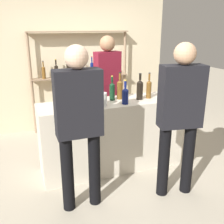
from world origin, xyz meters
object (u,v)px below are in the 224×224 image
object	(u,v)px
counter_bottle_3	(112,91)
customer_left	(79,119)
counter_bottle_2	(149,88)
cork_jar	(102,99)
server_behind_counter	(108,83)
counter_bottle_4	(92,90)
ice_bucket	(75,95)
wine_glass	(69,100)
counter_bottle_5	(140,89)
customer_right	(180,111)
counter_bottle_1	(120,89)
counter_bottle_0	(125,95)

from	to	relation	value
counter_bottle_3	customer_left	world-z (taller)	customer_left
counter_bottle_2	cork_jar	xyz separation A→B (m)	(-0.74, -0.13, -0.05)
server_behind_counter	counter_bottle_3	bearing A→B (deg)	-24.00
cork_jar	customer_left	bearing A→B (deg)	-128.07
counter_bottle_3	counter_bottle_4	xyz separation A→B (m)	(-0.26, 0.10, 0.01)
counter_bottle_2	ice_bucket	xyz separation A→B (m)	(-1.03, 0.11, -0.03)
ice_bucket	cork_jar	bearing A→B (deg)	-39.27
counter_bottle_2	server_behind_counter	size ratio (longest dim) A/B	0.20
wine_glass	server_behind_counter	world-z (taller)	server_behind_counter
counter_bottle_5	customer_left	size ratio (longest dim) A/B	0.20
server_behind_counter	customer_right	world-z (taller)	server_behind_counter
counter_bottle_3	server_behind_counter	xyz separation A→B (m)	(0.16, 0.62, -0.02)
counter_bottle_3	wine_glass	distance (m)	0.69
counter_bottle_1	ice_bucket	bearing A→B (deg)	179.11
counter_bottle_2	customer_left	size ratio (longest dim) A/B	0.20
counter_bottle_0	cork_jar	distance (m)	0.31
counter_bottle_2	counter_bottle_4	world-z (taller)	counter_bottle_4
counter_bottle_1	counter_bottle_2	world-z (taller)	counter_bottle_1
counter_bottle_0	counter_bottle_2	xyz separation A→B (m)	(0.43, 0.15, 0.02)
counter_bottle_1	ice_bucket	size ratio (longest dim) A/B	1.74
counter_bottle_2	counter_bottle_3	distance (m)	0.53
counter_bottle_0	counter_bottle_3	xyz separation A→B (m)	(-0.09, 0.23, 0.01)
ice_bucket	customer_left	xyz separation A→B (m)	(-0.14, -0.79, -0.04)
counter_bottle_2	counter_bottle_3	bearing A→B (deg)	171.03
counter_bottle_4	ice_bucket	size ratio (longest dim) A/B	1.69
customer_left	customer_right	bearing A→B (deg)	-97.33
counter_bottle_0	counter_bottle_1	distance (m)	0.26
counter_bottle_1	wine_glass	world-z (taller)	counter_bottle_1
counter_bottle_2	customer_right	bearing A→B (deg)	-93.61
counter_bottle_1	cork_jar	bearing A→B (deg)	-146.21
ice_bucket	server_behind_counter	distance (m)	0.89
counter_bottle_0	customer_right	bearing A→B (deg)	-61.36
counter_bottle_5	server_behind_counter	xyz separation A→B (m)	(-0.21, 0.72, -0.03)
counter_bottle_5	ice_bucket	bearing A→B (deg)	171.45
ice_bucket	customer_left	size ratio (longest dim) A/B	0.12
customer_right	cork_jar	bearing A→B (deg)	54.34
counter_bottle_4	wine_glass	world-z (taller)	counter_bottle_4
customer_left	counter_bottle_0	bearing A→B (deg)	-54.12
ice_bucket	counter_bottle_5	bearing A→B (deg)	-8.55
counter_bottle_3	ice_bucket	bearing A→B (deg)	176.65
counter_bottle_0	server_behind_counter	world-z (taller)	server_behind_counter
counter_bottle_2	counter_bottle_5	distance (m)	0.15
counter_bottle_3	customer_right	xyz separation A→B (m)	(0.47, -0.92, -0.06)
customer_left	cork_jar	bearing A→B (deg)	-37.52
counter_bottle_4	customer_left	bearing A→B (deg)	-114.40
counter_bottle_1	counter_bottle_5	world-z (taller)	counter_bottle_1
counter_bottle_1	counter_bottle_5	xyz separation A→B (m)	(0.25, -0.12, 0.00)
counter_bottle_5	wine_glass	distance (m)	1.02
counter_bottle_2	wine_glass	distance (m)	1.18
ice_bucket	customer_left	distance (m)	0.81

